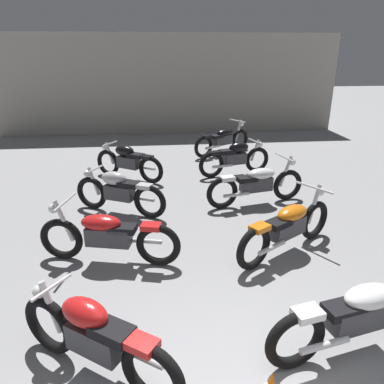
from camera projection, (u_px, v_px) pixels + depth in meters
name	position (u px, v px, depth m)	size (l,w,h in m)	color
back_wall	(170.00, 85.00, 13.50)	(12.72, 0.24, 3.60)	#9E998E
motorcycle_left_row_0	(95.00, 337.00, 3.45)	(1.68, 1.21, 0.88)	black
motorcycle_left_row_1	(108.00, 235.00, 5.36)	(2.14, 0.78, 0.97)	black
motorcycle_left_row_2	(119.00, 191.00, 7.01)	(1.81, 0.98, 0.88)	black
motorcycle_left_row_3	(128.00, 161.00, 8.89)	(1.71, 1.17, 0.88)	black
motorcycle_right_row_0	(360.00, 314.00, 3.76)	(2.14, 0.79, 0.97)	black
motorcycle_right_row_1	(288.00, 226.00, 5.63)	(1.89, 1.26, 0.97)	black
motorcycle_right_row_2	(257.00, 183.00, 7.43)	(2.14, 0.79, 0.97)	black
motorcycle_right_row_3	(235.00, 158.00, 9.20)	(1.93, 0.70, 0.88)	black
motorcycle_right_row_4	(223.00, 139.00, 11.10)	(1.90, 1.24, 0.97)	black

